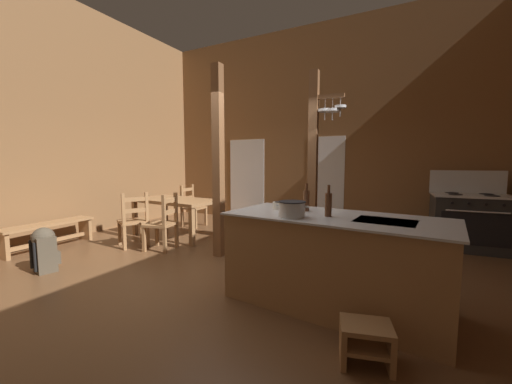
{
  "coord_description": "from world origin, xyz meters",
  "views": [
    {
      "loc": [
        2.1,
        -3.31,
        1.46
      ],
      "look_at": [
        -0.17,
        1.07,
        0.97
      ],
      "focal_mm": 20.92,
      "sensor_mm": 36.0,
      "label": 1
    }
  ],
  "objects_px": {
    "ladderback_chair_near_window": "(192,207)",
    "bottle_short_on_counter": "(328,204)",
    "mixing_bowl_on_counter": "(282,205)",
    "stove_range": "(469,221)",
    "step_stool": "(366,340)",
    "bottle_tall_on_counter": "(306,200)",
    "kitchen_island": "(334,261)",
    "backpack": "(44,248)",
    "bench_along_left_wall": "(48,231)",
    "stockpot_on_counter": "(292,209)",
    "ladderback_chair_at_table_end": "(163,223)",
    "ladderback_chair_by_post": "(134,221)",
    "dining_table": "(177,203)"
  },
  "relations": [
    {
      "from": "kitchen_island",
      "to": "ladderback_chair_by_post",
      "type": "xyz_separation_m",
      "value": [
        -3.58,
        0.58,
        -0.01
      ]
    },
    {
      "from": "stove_range",
      "to": "step_stool",
      "type": "relative_size",
      "value": 3.16
    },
    {
      "from": "bench_along_left_wall",
      "to": "bottle_short_on_counter",
      "type": "xyz_separation_m",
      "value": [
        4.72,
        0.13,
        0.75
      ]
    },
    {
      "from": "kitchen_island",
      "to": "dining_table",
      "type": "distance_m",
      "value": 3.77
    },
    {
      "from": "kitchen_island",
      "to": "step_stool",
      "type": "bearing_deg",
      "value": -62.13
    },
    {
      "from": "kitchen_island",
      "to": "backpack",
      "type": "height_order",
      "value": "kitchen_island"
    },
    {
      "from": "stockpot_on_counter",
      "to": "mixing_bowl_on_counter",
      "type": "relative_size",
      "value": 1.54
    },
    {
      "from": "ladderback_chair_near_window",
      "to": "bottle_short_on_counter",
      "type": "height_order",
      "value": "bottle_short_on_counter"
    },
    {
      "from": "ladderback_chair_at_table_end",
      "to": "bench_along_left_wall",
      "type": "bearing_deg",
      "value": -154.92
    },
    {
      "from": "stove_range",
      "to": "ladderback_chair_near_window",
      "type": "distance_m",
      "value": 5.39
    },
    {
      "from": "step_stool",
      "to": "ladderback_chair_near_window",
      "type": "relative_size",
      "value": 0.44
    },
    {
      "from": "kitchen_island",
      "to": "mixing_bowl_on_counter",
      "type": "relative_size",
      "value": 10.25
    },
    {
      "from": "bench_along_left_wall",
      "to": "mixing_bowl_on_counter",
      "type": "bearing_deg",
      "value": 5.24
    },
    {
      "from": "stove_range",
      "to": "backpack",
      "type": "height_order",
      "value": "stove_range"
    },
    {
      "from": "ladderback_chair_near_window",
      "to": "backpack",
      "type": "xyz_separation_m",
      "value": [
        0.1,
        -3.18,
        -0.14
      ]
    },
    {
      "from": "ladderback_chair_by_post",
      "to": "bench_along_left_wall",
      "type": "xyz_separation_m",
      "value": [
        -1.19,
        -0.76,
        -0.15
      ]
    },
    {
      "from": "step_stool",
      "to": "bottle_tall_on_counter",
      "type": "bearing_deg",
      "value": 128.67
    },
    {
      "from": "ladderback_chair_near_window",
      "to": "bottle_short_on_counter",
      "type": "relative_size",
      "value": 3.04
    },
    {
      "from": "mixing_bowl_on_counter",
      "to": "bottle_short_on_counter",
      "type": "height_order",
      "value": "bottle_short_on_counter"
    },
    {
      "from": "ladderback_chair_at_table_end",
      "to": "mixing_bowl_on_counter",
      "type": "xyz_separation_m",
      "value": [
        2.33,
        -0.46,
        0.51
      ]
    },
    {
      "from": "step_stool",
      "to": "bottle_tall_on_counter",
      "type": "height_order",
      "value": "bottle_tall_on_counter"
    },
    {
      "from": "mixing_bowl_on_counter",
      "to": "bottle_short_on_counter",
      "type": "relative_size",
      "value": 0.7
    },
    {
      "from": "stove_range",
      "to": "ladderback_chair_at_table_end",
      "type": "relative_size",
      "value": 1.39
    },
    {
      "from": "bottle_short_on_counter",
      "to": "step_stool",
      "type": "bearing_deg",
      "value": -57.34
    },
    {
      "from": "backpack",
      "to": "bottle_short_on_counter",
      "type": "bearing_deg",
      "value": 11.84
    },
    {
      "from": "ladderback_chair_by_post",
      "to": "bottle_tall_on_counter",
      "type": "bearing_deg",
      "value": -7.28
    },
    {
      "from": "ladderback_chair_near_window",
      "to": "mixing_bowl_on_counter",
      "type": "xyz_separation_m",
      "value": [
        3.12,
        -2.17,
        0.51
      ]
    },
    {
      "from": "ladderback_chair_at_table_end",
      "to": "ladderback_chair_by_post",
      "type": "bearing_deg",
      "value": -172.56
    },
    {
      "from": "kitchen_island",
      "to": "bottle_short_on_counter",
      "type": "height_order",
      "value": "bottle_short_on_counter"
    },
    {
      "from": "ladderback_chair_at_table_end",
      "to": "stockpot_on_counter",
      "type": "xyz_separation_m",
      "value": [
        2.62,
        -0.91,
        0.55
      ]
    },
    {
      "from": "ladderback_chair_at_table_end",
      "to": "backpack",
      "type": "height_order",
      "value": "ladderback_chair_at_table_end"
    },
    {
      "from": "bottle_tall_on_counter",
      "to": "ladderback_chair_at_table_end",
      "type": "bearing_deg",
      "value": 169.39
    },
    {
      "from": "bottle_short_on_counter",
      "to": "bottle_tall_on_counter",
      "type": "bearing_deg",
      "value": 143.0
    },
    {
      "from": "kitchen_island",
      "to": "bench_along_left_wall",
      "type": "xyz_separation_m",
      "value": [
        -4.77,
        -0.18,
        -0.16
      ]
    },
    {
      "from": "dining_table",
      "to": "bench_along_left_wall",
      "type": "relative_size",
      "value": 1.23
    },
    {
      "from": "stockpot_on_counter",
      "to": "bottle_tall_on_counter",
      "type": "bearing_deg",
      "value": 88.53
    },
    {
      "from": "kitchen_island",
      "to": "ladderback_chair_at_table_end",
      "type": "xyz_separation_m",
      "value": [
        -2.98,
        0.66,
        -0.01
      ]
    },
    {
      "from": "ladderback_chair_near_window",
      "to": "mixing_bowl_on_counter",
      "type": "height_order",
      "value": "mixing_bowl_on_counter"
    },
    {
      "from": "bench_along_left_wall",
      "to": "backpack",
      "type": "bearing_deg",
      "value": -29.72
    },
    {
      "from": "ladderback_chair_at_table_end",
      "to": "bench_along_left_wall",
      "type": "distance_m",
      "value": 1.99
    },
    {
      "from": "ladderback_chair_near_window",
      "to": "mixing_bowl_on_counter",
      "type": "relative_size",
      "value": 4.34
    },
    {
      "from": "dining_table",
      "to": "ladderback_chair_by_post",
      "type": "bearing_deg",
      "value": -97.99
    },
    {
      "from": "ladderback_chair_at_table_end",
      "to": "bottle_tall_on_counter",
      "type": "relative_size",
      "value": 3.12
    },
    {
      "from": "stove_range",
      "to": "mixing_bowl_on_counter",
      "type": "distance_m",
      "value": 3.66
    },
    {
      "from": "step_stool",
      "to": "stove_range",
      "type": "bearing_deg",
      "value": 73.45
    },
    {
      "from": "backpack",
      "to": "mixing_bowl_on_counter",
      "type": "height_order",
      "value": "mixing_bowl_on_counter"
    },
    {
      "from": "dining_table",
      "to": "bottle_short_on_counter",
      "type": "bearing_deg",
      "value": -24.78
    },
    {
      "from": "stove_range",
      "to": "ladderback_chair_near_window",
      "type": "bearing_deg",
      "value": -172.59
    },
    {
      "from": "ladderback_chair_by_post",
      "to": "ladderback_chair_at_table_end",
      "type": "xyz_separation_m",
      "value": [
        0.61,
        0.08,
        0.0
      ]
    },
    {
      "from": "bench_along_left_wall",
      "to": "bottle_short_on_counter",
      "type": "height_order",
      "value": "bottle_short_on_counter"
    }
  ]
}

